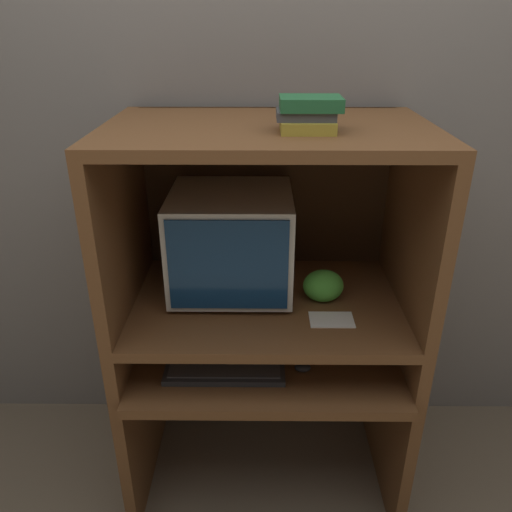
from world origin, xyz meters
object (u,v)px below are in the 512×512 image
(keyboard, at_px, (225,368))
(book_stack, at_px, (308,114))
(mouse, at_px, (303,367))
(snack_bag, at_px, (323,286))
(crt_monitor, at_px, (231,241))

(keyboard, distance_m, book_stack, 0.88)
(mouse, relative_size, snack_bag, 0.40)
(book_stack, bearing_deg, mouse, -76.23)
(crt_monitor, xyz_separation_m, keyboard, (-0.02, -0.24, -0.37))
(mouse, relative_size, book_stack, 0.31)
(keyboard, xyz_separation_m, mouse, (0.27, 0.01, 0.00))
(crt_monitor, relative_size, keyboard, 1.03)
(mouse, bearing_deg, snack_bag, 63.88)
(mouse, bearing_deg, crt_monitor, 136.90)
(crt_monitor, xyz_separation_m, snack_bag, (0.32, -0.08, -0.13))
(mouse, distance_m, book_stack, 0.85)
(keyboard, xyz_separation_m, book_stack, (0.25, 0.06, 0.85))
(keyboard, distance_m, snack_bag, 0.45)
(snack_bag, bearing_deg, keyboard, -155.29)
(crt_monitor, bearing_deg, snack_bag, -14.38)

